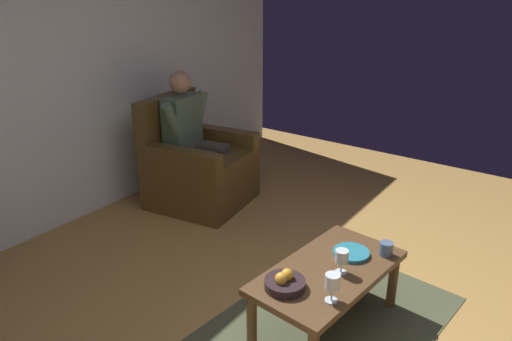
{
  "coord_description": "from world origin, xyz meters",
  "views": [
    {
      "loc": [
        2.2,
        0.84,
        1.99
      ],
      "look_at": [
        -0.54,
        -1.13,
        0.63
      ],
      "focal_mm": 33.71,
      "sensor_mm": 36.0,
      "label": 1
    }
  ],
  "objects_px": {
    "armchair": "(197,169)",
    "wine_glass_far": "(342,258)",
    "person_seated": "(193,135)",
    "coffee_table": "(328,278)",
    "candle_jar": "(386,249)",
    "wine_glass_near": "(332,283)",
    "decorative_dish": "(351,253)",
    "fruit_bowl": "(285,282)"
  },
  "relations": [
    {
      "from": "wine_glass_near",
      "to": "decorative_dish",
      "type": "xyz_separation_m",
      "value": [
        -0.48,
        -0.11,
        -0.1
      ]
    },
    {
      "from": "wine_glass_far",
      "to": "fruit_bowl",
      "type": "relative_size",
      "value": 0.65
    },
    {
      "from": "wine_glass_near",
      "to": "decorative_dish",
      "type": "height_order",
      "value": "wine_glass_near"
    },
    {
      "from": "person_seated",
      "to": "wine_glass_near",
      "type": "bearing_deg",
      "value": 51.85
    },
    {
      "from": "fruit_bowl",
      "to": "decorative_dish",
      "type": "distance_m",
      "value": 0.55
    },
    {
      "from": "person_seated",
      "to": "wine_glass_near",
      "type": "height_order",
      "value": "person_seated"
    },
    {
      "from": "coffee_table",
      "to": "candle_jar",
      "type": "xyz_separation_m",
      "value": [
        -0.34,
        0.21,
        0.11
      ]
    },
    {
      "from": "wine_glass_far",
      "to": "fruit_bowl",
      "type": "bearing_deg",
      "value": -30.45
    },
    {
      "from": "armchair",
      "to": "candle_jar",
      "type": "bearing_deg",
      "value": 66.67
    },
    {
      "from": "person_seated",
      "to": "decorative_dish",
      "type": "bearing_deg",
      "value": 62.32
    },
    {
      "from": "person_seated",
      "to": "fruit_bowl",
      "type": "xyz_separation_m",
      "value": [
        1.17,
        1.74,
        -0.22
      ]
    },
    {
      "from": "coffee_table",
      "to": "wine_glass_far",
      "type": "distance_m",
      "value": 0.18
    },
    {
      "from": "decorative_dish",
      "to": "candle_jar",
      "type": "bearing_deg",
      "value": 124.78
    },
    {
      "from": "armchair",
      "to": "wine_glass_far",
      "type": "height_order",
      "value": "armchair"
    },
    {
      "from": "wine_glass_far",
      "to": "wine_glass_near",
      "type": "bearing_deg",
      "value": 16.19
    },
    {
      "from": "wine_glass_near",
      "to": "fruit_bowl",
      "type": "relative_size",
      "value": 0.72
    },
    {
      "from": "person_seated",
      "to": "candle_jar",
      "type": "height_order",
      "value": "person_seated"
    },
    {
      "from": "decorative_dish",
      "to": "candle_jar",
      "type": "relative_size",
      "value": 2.58
    },
    {
      "from": "person_seated",
      "to": "wine_glass_far",
      "type": "bearing_deg",
      "value": 57.12
    },
    {
      "from": "person_seated",
      "to": "coffee_table",
      "type": "relative_size",
      "value": 1.2
    },
    {
      "from": "decorative_dish",
      "to": "candle_jar",
      "type": "distance_m",
      "value": 0.21
    },
    {
      "from": "wine_glass_near",
      "to": "fruit_bowl",
      "type": "bearing_deg",
      "value": -79.97
    },
    {
      "from": "person_seated",
      "to": "decorative_dish",
      "type": "xyz_separation_m",
      "value": [
        0.65,
        1.88,
        -0.24
      ]
    },
    {
      "from": "wine_glass_far",
      "to": "candle_jar",
      "type": "xyz_separation_m",
      "value": [
        -0.33,
        0.14,
        -0.06
      ]
    },
    {
      "from": "coffee_table",
      "to": "armchair",
      "type": "bearing_deg",
      "value": -115.56
    },
    {
      "from": "wine_glass_far",
      "to": "coffee_table",
      "type": "bearing_deg",
      "value": -84.27
    },
    {
      "from": "person_seated",
      "to": "coffee_table",
      "type": "xyz_separation_m",
      "value": [
        0.87,
        1.85,
        -0.32
      ]
    },
    {
      "from": "fruit_bowl",
      "to": "candle_jar",
      "type": "height_order",
      "value": "fruit_bowl"
    },
    {
      "from": "candle_jar",
      "to": "coffee_table",
      "type": "bearing_deg",
      "value": -31.76
    },
    {
      "from": "coffee_table",
      "to": "fruit_bowl",
      "type": "relative_size",
      "value": 4.54
    },
    {
      "from": "armchair",
      "to": "candle_jar",
      "type": "distance_m",
      "value": 2.11
    },
    {
      "from": "armchair",
      "to": "person_seated",
      "type": "relative_size",
      "value": 0.81
    },
    {
      "from": "candle_jar",
      "to": "decorative_dish",
      "type": "bearing_deg",
      "value": -55.22
    },
    {
      "from": "person_seated",
      "to": "coffee_table",
      "type": "bearing_deg",
      "value": 56.1
    },
    {
      "from": "armchair",
      "to": "wine_glass_near",
      "type": "xyz_separation_m",
      "value": [
        1.13,
        1.97,
        0.18
      ]
    },
    {
      "from": "armchair",
      "to": "fruit_bowl",
      "type": "distance_m",
      "value": 2.08
    },
    {
      "from": "armchair",
      "to": "decorative_dish",
      "type": "distance_m",
      "value": 1.97
    },
    {
      "from": "fruit_bowl",
      "to": "candle_jar",
      "type": "relative_size",
      "value": 2.62
    },
    {
      "from": "coffee_table",
      "to": "person_seated",
      "type": "bearing_deg",
      "value": -115.2
    },
    {
      "from": "person_seated",
      "to": "candle_jar",
      "type": "bearing_deg",
      "value": 66.91
    },
    {
      "from": "decorative_dish",
      "to": "wine_glass_near",
      "type": "bearing_deg",
      "value": 13.11
    },
    {
      "from": "wine_glass_near",
      "to": "decorative_dish",
      "type": "relative_size",
      "value": 0.73
    }
  ]
}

